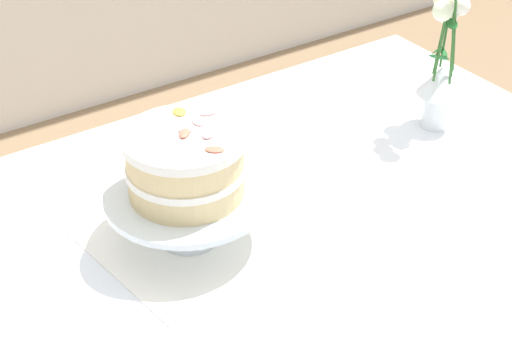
% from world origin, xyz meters
% --- Properties ---
extents(dining_table, '(1.40, 1.00, 0.74)m').
position_xyz_m(dining_table, '(0.00, -0.03, 0.65)').
color(dining_table, white).
rests_on(dining_table, ground).
extents(linen_napkin, '(0.36, 0.36, 0.00)m').
position_xyz_m(linen_napkin, '(-0.20, 0.05, 0.74)').
color(linen_napkin, white).
rests_on(linen_napkin, dining_table).
extents(cake_stand, '(0.29, 0.29, 0.10)m').
position_xyz_m(cake_stand, '(-0.20, 0.05, 0.82)').
color(cake_stand, silver).
rests_on(cake_stand, linen_napkin).
extents(layer_cake, '(0.21, 0.21, 0.12)m').
position_xyz_m(layer_cake, '(-0.20, 0.05, 0.90)').
color(layer_cake, beige).
rests_on(layer_cake, cake_stand).
extents(flower_vase, '(0.12, 0.12, 0.35)m').
position_xyz_m(flower_vase, '(0.45, 0.10, 0.90)').
color(flower_vase, silver).
rests_on(flower_vase, dining_table).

